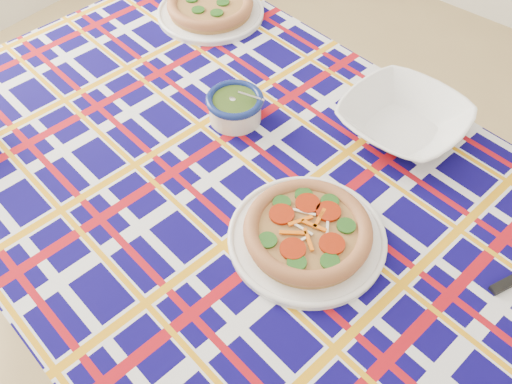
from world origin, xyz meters
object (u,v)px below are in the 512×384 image
Objects in this scene: serving_bowl at (403,120)px; pesto_bowl at (235,105)px; dining_table at (250,211)px; main_focaccia_plate at (308,231)px.

pesto_bowl is at bearing -146.76° from serving_bowl.
serving_bowl is at bearing 33.24° from pesto_bowl.
serving_bowl is at bearing 73.11° from dining_table.
main_focaccia_plate is (0.19, -0.03, 0.12)m from dining_table.
dining_table is 5.48× the size of main_focaccia_plate.
main_focaccia_plate is at bearing -3.10° from dining_table.
dining_table is at bearing -41.20° from pesto_bowl.
pesto_bowl is at bearing 152.61° from main_focaccia_plate.
dining_table is at bearing 169.74° from main_focaccia_plate.
dining_table is at bearing -114.05° from serving_bowl.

